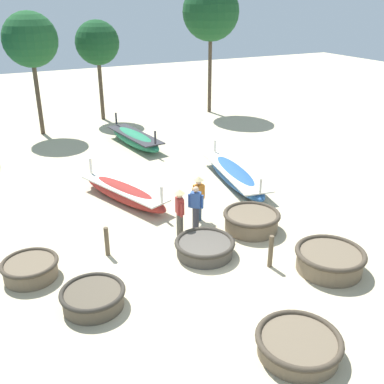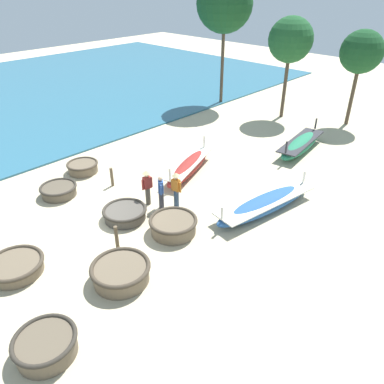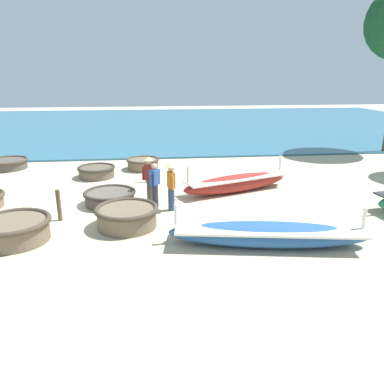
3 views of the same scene
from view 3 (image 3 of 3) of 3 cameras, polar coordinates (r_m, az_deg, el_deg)
name	(u,v)px [view 3 (image 3 of 3)]	position (r m, az deg, el deg)	size (l,w,h in m)	color
ground_plane	(92,199)	(14.49, -14.98, -1.02)	(80.00, 80.00, 0.00)	#C6B793
sea	(170,124)	(34.39, -3.43, 10.25)	(28.00, 52.00, 0.10)	#2D667F
coracle_weathered	(8,163)	(20.47, -26.26, 3.94)	(1.91, 1.91, 0.49)	#4C473F
coracle_far_right	(97,171)	(17.38, -14.35, 3.08)	(1.68, 1.68, 0.51)	brown
coracle_center	(127,216)	(11.57, -9.89, -3.60)	(1.93, 1.93, 0.65)	brown
coracle_front_right	(14,229)	(11.58, -25.47, -5.11)	(2.02, 2.02, 0.65)	brown
coracle_tilted	(143,163)	(18.42, -7.48, 4.34)	(1.60, 1.60, 0.54)	brown
coracle_upturned	(110,197)	(13.71, -12.41, -0.71)	(1.86, 1.86, 0.49)	#4C473F
long_boat_ochre_hull	(268,234)	(10.45, 11.49, -6.24)	(2.03, 5.57, 1.13)	#285693
long_boat_blue_hull	(236,183)	(14.89, 6.78, 1.42)	(2.46, 4.66, 1.24)	maroon
fisherman_crouching	(155,184)	(12.97, -5.68, 1.19)	(0.43, 0.38, 1.57)	#383842
fisherman_with_hat	(171,183)	(12.59, -3.20, 1.31)	(0.52, 0.36, 1.67)	#2D425B
fisherman_by_coracle	(149,176)	(13.59, -6.52, 2.46)	(0.36, 0.52, 1.67)	#4C473D
mooring_post_inland	(59,205)	(12.56, -19.62, -1.91)	(0.14, 0.14, 1.02)	brown
mooring_post_shoreline	(147,171)	(16.14, -6.92, 3.13)	(0.14, 0.14, 0.95)	brown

